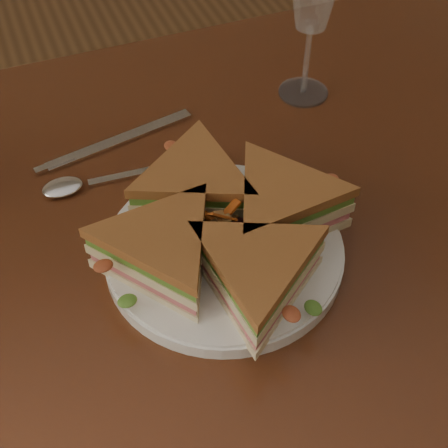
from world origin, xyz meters
name	(u,v)px	position (x,y,z in m)	size (l,w,h in m)	color
table	(222,276)	(0.00, 0.00, 0.65)	(1.20, 0.80, 0.75)	#36180C
plate	(224,251)	(-0.02, -0.05, 0.76)	(0.25, 0.25, 0.02)	white
sandwich_wedges	(224,227)	(-0.02, -0.05, 0.80)	(0.30, 0.30, 0.06)	beige
crisps_mound	(224,230)	(-0.02, -0.05, 0.79)	(0.09, 0.09, 0.05)	#BC5118
spoon	(82,184)	(-0.13, 0.11, 0.75)	(0.18, 0.03, 0.01)	silver
knife	(111,144)	(-0.08, 0.18, 0.75)	(0.21, 0.05, 0.00)	silver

